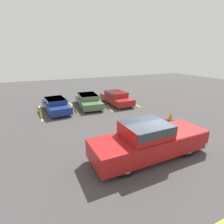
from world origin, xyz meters
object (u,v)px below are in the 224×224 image
at_px(pickup_truck, 150,140).
at_px(wheel_stop_curb, 103,97).
at_px(parked_sedan_a, 56,104).
at_px(parked_sedan_b, 88,100).
at_px(parked_sedan_c, 116,97).
at_px(traffic_cone, 170,117).

relative_size(pickup_truck, wheel_stop_curb, 3.09).
distance_m(parked_sedan_a, parked_sedan_b, 3.08).
height_order(pickup_truck, parked_sedan_a, pickup_truck).
xyz_separation_m(pickup_truck, parked_sedan_a, (-3.17, 9.30, -0.26)).
bearing_deg(pickup_truck, parked_sedan_a, 107.74).
xyz_separation_m(parked_sedan_b, wheel_stop_curb, (2.47, 2.51, -0.56)).
xyz_separation_m(pickup_truck, parked_sedan_c, (2.74, 9.40, -0.23)).
bearing_deg(wheel_stop_curb, parked_sedan_c, -81.95).
height_order(traffic_cone, wheel_stop_curb, traffic_cone).
bearing_deg(parked_sedan_a, traffic_cone, 46.63).
bearing_deg(parked_sedan_a, pickup_truck, 13.63).
distance_m(parked_sedan_b, traffic_cone, 7.76).
distance_m(traffic_cone, wheel_stop_curb, 9.06).
relative_size(parked_sedan_b, traffic_cone, 6.91).
relative_size(parked_sedan_a, traffic_cone, 6.50).
relative_size(parked_sedan_c, wheel_stop_curb, 2.30).
distance_m(pickup_truck, parked_sedan_a, 9.83).
xyz_separation_m(parked_sedan_a, wheel_stop_curb, (5.52, 2.89, -0.55)).
height_order(pickup_truck, parked_sedan_c, pickup_truck).
bearing_deg(parked_sedan_b, wheel_stop_curb, 139.86).
relative_size(pickup_truck, parked_sedan_c, 1.34).
distance_m(pickup_truck, traffic_cone, 5.55).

